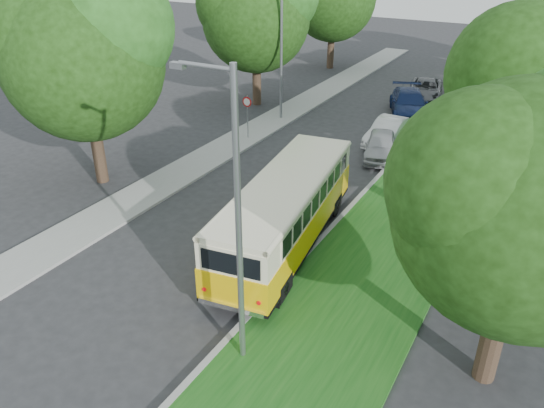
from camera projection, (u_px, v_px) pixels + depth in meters
The scene contains 13 objects.
ground at pixel (176, 268), 18.32m from camera, with size 120.00×120.00×0.00m, color #29292C.
curb at pixel (331, 229), 20.58m from camera, with size 0.20×70.00×0.15m, color gray.
grass_verge at pixel (389, 245), 19.56m from camera, with size 4.50×70.00×0.13m, color #164C14.
sidewalk at pixel (162, 184), 24.25m from camera, with size 2.20×70.00×0.12m, color gray.
treeline at pixel (428, 24), 28.12m from camera, with size 24.27×41.91×9.46m.
lamppost_near at pixel (235, 217), 12.54m from camera, with size 1.71×0.16×8.00m.
lamppost_far at pixel (280, 51), 30.83m from camera, with size 1.71×0.16×7.50m.
warning_sign at pixel (247, 110), 28.75m from camera, with size 0.56×0.10×2.50m.
vintage_bus at pixel (286, 214), 18.95m from camera, with size 2.39×9.29×2.76m, color yellow, non-canonical shape.
car_silver at pixel (381, 145), 26.94m from camera, with size 1.59×3.95×1.35m, color #A9AAAE.
car_white at pixel (388, 131), 28.71m from camera, with size 1.44×4.12×1.36m, color silver.
car_blue at pixel (409, 104), 32.97m from camera, with size 2.15×5.30×1.54m, color #12214E.
car_grey at pixel (425, 89), 36.36m from camera, with size 2.16×4.67×1.30m, color #525459.
Camera 1 is at (10.36, -11.64, 10.42)m, focal length 35.00 mm.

